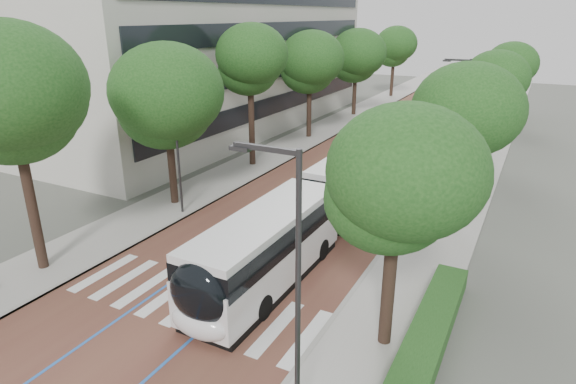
% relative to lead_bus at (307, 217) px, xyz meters
% --- Properties ---
extents(ground, '(160.00, 160.00, 0.00)m').
position_rel_lead_bus_xyz_m(ground, '(-2.12, -7.43, -1.63)').
color(ground, '#51544C').
rests_on(ground, ground).
extents(road, '(11.00, 140.00, 0.02)m').
position_rel_lead_bus_xyz_m(road, '(-2.12, 32.57, -1.62)').
color(road, '#582F27').
rests_on(road, ground).
extents(sidewalk_left, '(4.00, 140.00, 0.12)m').
position_rel_lead_bus_xyz_m(sidewalk_left, '(-9.62, 32.57, -1.57)').
color(sidewalk_left, '#9C9994').
rests_on(sidewalk_left, ground).
extents(sidewalk_right, '(4.00, 140.00, 0.12)m').
position_rel_lead_bus_xyz_m(sidewalk_right, '(5.38, 32.57, -1.57)').
color(sidewalk_right, '#9C9994').
rests_on(sidewalk_right, ground).
extents(kerb_left, '(0.20, 140.00, 0.14)m').
position_rel_lead_bus_xyz_m(kerb_left, '(-7.72, 32.57, -1.57)').
color(kerb_left, gray).
rests_on(kerb_left, ground).
extents(kerb_right, '(0.20, 140.00, 0.14)m').
position_rel_lead_bus_xyz_m(kerb_right, '(3.48, 32.57, -1.57)').
color(kerb_right, gray).
rests_on(kerb_right, ground).
extents(zebra_crossing, '(10.55, 3.60, 0.01)m').
position_rel_lead_bus_xyz_m(zebra_crossing, '(-1.92, -6.43, -1.60)').
color(zebra_crossing, silver).
rests_on(zebra_crossing, ground).
extents(lane_line_left, '(0.12, 126.00, 0.01)m').
position_rel_lead_bus_xyz_m(lane_line_left, '(-3.72, 32.57, -1.60)').
color(lane_line_left, blue).
rests_on(lane_line_left, road).
extents(lane_line_right, '(0.12, 126.00, 0.01)m').
position_rel_lead_bus_xyz_m(lane_line_right, '(-0.52, 32.57, -1.60)').
color(lane_line_right, blue).
rests_on(lane_line_right, road).
extents(office_building, '(18.11, 40.00, 14.00)m').
position_rel_lead_bus_xyz_m(office_building, '(-21.60, 20.57, 5.37)').
color(office_building, '#ABA89E').
rests_on(office_building, ground).
extents(hedge, '(1.20, 14.00, 0.80)m').
position_rel_lead_bus_xyz_m(hedge, '(6.98, -7.43, -1.11)').
color(hedge, '#1A4216').
rests_on(hedge, sidewalk_right).
extents(streetlight_near, '(1.82, 0.20, 8.00)m').
position_rel_lead_bus_xyz_m(streetlight_near, '(4.49, -10.43, 3.19)').
color(streetlight_near, '#2F2F31').
rests_on(streetlight_near, sidewalk_right).
extents(streetlight_far, '(1.82, 0.20, 8.00)m').
position_rel_lead_bus_xyz_m(streetlight_far, '(4.49, 14.57, 3.19)').
color(streetlight_far, '#2F2F31').
rests_on(streetlight_far, sidewalk_right).
extents(lamp_post_left, '(0.14, 0.14, 8.00)m').
position_rel_lead_bus_xyz_m(lamp_post_left, '(-8.22, 0.57, 2.49)').
color(lamp_post_left, '#2F2F31').
rests_on(lamp_post_left, sidewalk_left).
extents(trees_left, '(6.34, 60.78, 10.15)m').
position_rel_lead_bus_xyz_m(trees_left, '(-9.62, 16.41, 5.08)').
color(trees_left, black).
rests_on(trees_left, ground).
extents(trees_right, '(5.63, 47.05, 8.09)m').
position_rel_lead_bus_xyz_m(trees_right, '(5.58, 14.80, 4.02)').
color(trees_right, black).
rests_on(trees_right, ground).
extents(lead_bus, '(2.68, 18.42, 3.20)m').
position_rel_lead_bus_xyz_m(lead_bus, '(0.00, 0.00, 0.00)').
color(lead_bus, black).
rests_on(lead_bus, ground).
extents(bus_queued_0, '(3.07, 12.50, 3.20)m').
position_rel_lead_bus_xyz_m(bus_queued_0, '(0.38, 16.08, -0.00)').
color(bus_queued_0, silver).
rests_on(bus_queued_0, ground).
extents(bus_queued_1, '(3.25, 12.52, 3.20)m').
position_rel_lead_bus_xyz_m(bus_queued_1, '(-0.55, 28.52, -0.00)').
color(bus_queued_1, silver).
rests_on(bus_queued_1, ground).
extents(bus_queued_2, '(3.22, 12.52, 3.20)m').
position_rel_lead_bus_xyz_m(bus_queued_2, '(-0.43, 41.90, -0.00)').
color(bus_queued_2, silver).
rests_on(bus_queued_2, ground).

